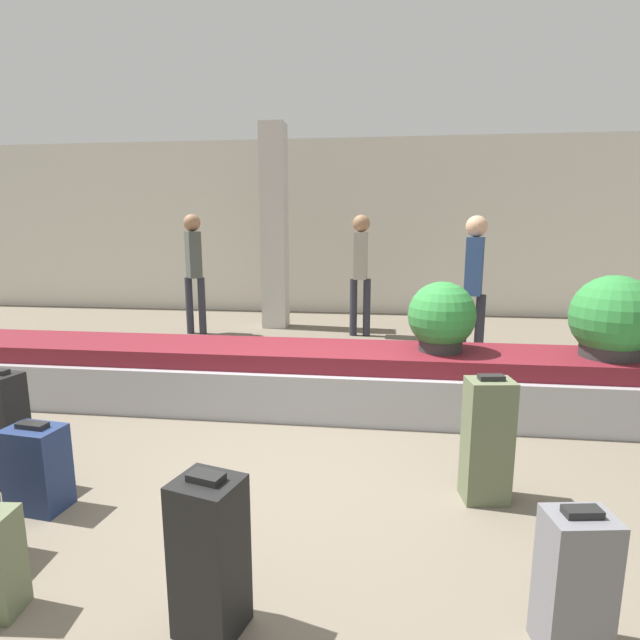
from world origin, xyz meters
TOP-DOWN VIEW (x-y plane):
  - ground_plane at (0.00, 0.00)m, footprint 18.00×18.00m
  - back_wall at (0.00, 6.38)m, footprint 18.00×0.06m
  - carousel at (0.00, 1.27)m, footprint 7.27×0.90m
  - pillar at (-1.19, 4.88)m, footprint 0.38×0.38m
  - suitcase_0 at (-1.80, -0.37)m, footprint 0.28×0.22m
  - suitcase_2 at (-0.12, -1.33)m, footprint 0.31×0.29m
  - suitcase_3 at (1.19, -0.17)m, footprint 0.29×0.23m
  - suitcase_5 at (-1.43, -0.60)m, footprint 0.34×0.26m
  - suitcase_6 at (1.31, -1.26)m, footprint 0.28×0.22m
  - potted_plant_0 at (1.06, 1.28)m, footprint 0.58×0.58m
  - potted_plant_1 at (2.43, 1.24)m, footprint 0.68×0.68m
  - traveler_0 at (-2.29, 4.18)m, footprint 0.33×0.37m
  - traveler_1 at (0.22, 4.35)m, footprint 0.31×0.33m
  - traveler_2 at (1.60, 2.93)m, footprint 0.31×0.36m

SIDE VIEW (x-z plane):
  - ground_plane at x=0.00m, z-range 0.00..0.00m
  - suitcase_5 at x=-1.43m, z-range -0.01..0.52m
  - carousel at x=0.00m, z-range -0.01..0.55m
  - suitcase_6 at x=1.31m, z-range -0.01..0.60m
  - suitcase_2 at x=-0.12m, z-range -0.01..0.68m
  - suitcase_0 at x=-1.80m, z-range -0.01..0.76m
  - suitcase_3 at x=1.19m, z-range -0.01..0.78m
  - potted_plant_0 at x=1.06m, z-range 0.55..1.16m
  - potted_plant_1 at x=2.43m, z-range 0.54..1.23m
  - traveler_2 at x=1.60m, z-range 0.18..1.94m
  - traveler_1 at x=0.22m, z-range 0.19..1.99m
  - traveler_0 at x=-2.29m, z-range 0.19..2.00m
  - back_wall at x=0.00m, z-range 0.00..3.20m
  - pillar at x=-1.19m, z-range 0.00..3.20m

